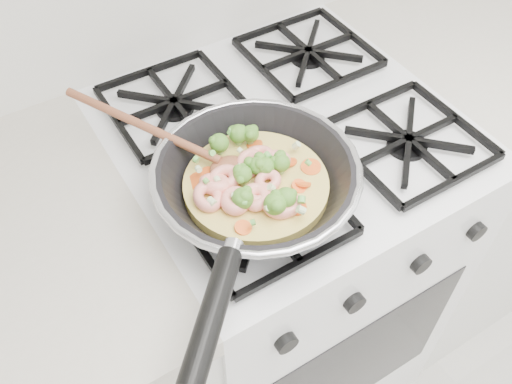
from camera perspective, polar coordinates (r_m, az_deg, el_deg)
stove at (r=1.35m, az=2.40°, el=-7.30°), size 0.60×0.60×0.92m
counter_right at (r=1.78m, az=24.55°, el=4.49°), size 1.00×0.60×0.90m
skillet at (r=0.84m, az=-0.21°, el=1.05°), size 0.41×0.54×0.09m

